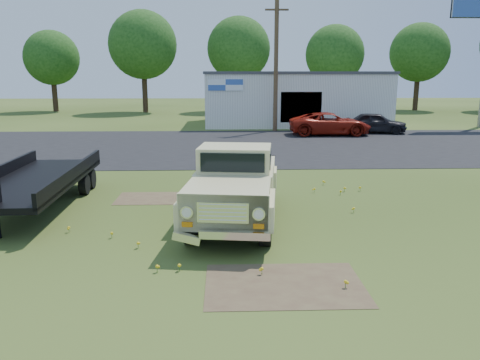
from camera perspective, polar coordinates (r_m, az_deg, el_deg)
name	(u,v)px	position (r m, az deg, el deg)	size (l,w,h in m)	color
ground	(210,234)	(11.86, -3.69, -6.53)	(140.00, 140.00, 0.00)	#314315
asphalt_lot	(218,146)	(26.48, -2.75, 4.21)	(90.00, 14.00, 0.02)	black
dirt_patch_a	(284,285)	(9.14, 5.42, -12.62)	(3.00, 2.00, 0.01)	brown
dirt_patch_b	(151,198)	(15.39, -10.78, -2.22)	(2.20, 1.60, 0.01)	brown
commercial_building	(293,98)	(38.64, 6.52, 9.95)	(14.20, 8.20, 4.15)	silver
utility_pole_mid	(276,64)	(33.40, 4.41, 13.86)	(1.60, 0.30, 9.00)	#4B3523
treeline_b	(52,58)	(55.36, -21.98, 13.63)	(5.76, 5.76, 8.57)	#352418
treeline_c	(143,45)	(51.47, -11.76, 15.82)	(7.04, 7.04, 10.47)	#352418
treeline_d	(239,49)	(51.79, -0.15, 15.70)	(6.72, 6.72, 10.00)	#352418
treeline_e	(335,54)	(51.56, 11.47, 14.77)	(6.08, 6.08, 9.04)	#352418
treeline_f	(419,53)	(57.01, 21.03, 14.30)	(6.40, 6.40, 9.52)	#352418
vintage_pickup_truck	(235,184)	(12.52, -0.59, -0.51)	(2.23, 5.74, 2.08)	tan
flatbed_trailer	(35,176)	(15.14, -23.75, 0.43)	(2.36, 7.09, 1.93)	black
red_pickup	(330,124)	(31.61, 10.90, 6.72)	(2.44, 5.29, 1.47)	maroon
dark_sedan	(376,123)	(33.47, 16.21, 6.70)	(1.64, 4.08, 1.39)	black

